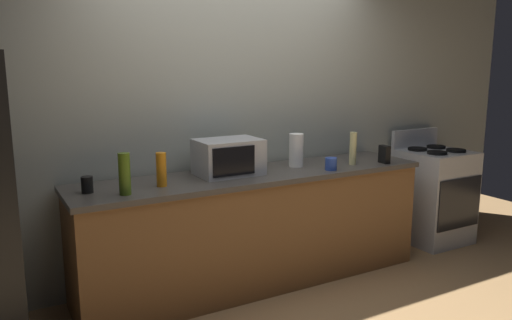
{
  "coord_description": "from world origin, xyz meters",
  "views": [
    {
      "loc": [
        -1.85,
        -2.89,
        1.73
      ],
      "look_at": [
        0.0,
        0.4,
        1.0
      ],
      "focal_mm": 35.14,
      "sensor_mm": 36.0,
      "label": 1
    }
  ],
  "objects_px": {
    "paper_towel_roll": "(296,150)",
    "bottle_dish_soap": "(161,169)",
    "microwave": "(228,157)",
    "bottle_vinegar": "(353,148)",
    "mug_blue": "(331,164)",
    "mug_yellow": "(262,160)",
    "bottle_olive_oil": "(125,174)",
    "cordless_phone": "(384,154)",
    "stove_range": "(433,195)",
    "mug_black": "(87,185)"
  },
  "relations": [
    {
      "from": "bottle_olive_oil",
      "to": "paper_towel_roll",
      "type": "bearing_deg",
      "value": 8.21
    },
    {
      "from": "stove_range",
      "to": "mug_yellow",
      "type": "height_order",
      "value": "stove_range"
    },
    {
      "from": "microwave",
      "to": "paper_towel_roll",
      "type": "xyz_separation_m",
      "value": [
        0.62,
        0.0,
        0.0
      ]
    },
    {
      "from": "stove_range",
      "to": "bottle_olive_oil",
      "type": "distance_m",
      "value": 3.11
    },
    {
      "from": "cordless_phone",
      "to": "mug_black",
      "type": "xyz_separation_m",
      "value": [
        -2.39,
        0.21,
        -0.02
      ]
    },
    {
      "from": "microwave",
      "to": "bottle_vinegar",
      "type": "bearing_deg",
      "value": -8.68
    },
    {
      "from": "bottle_olive_oil",
      "to": "mug_yellow",
      "type": "bearing_deg",
      "value": 17.03
    },
    {
      "from": "microwave",
      "to": "paper_towel_roll",
      "type": "relative_size",
      "value": 1.78
    },
    {
      "from": "stove_range",
      "to": "mug_black",
      "type": "distance_m",
      "value": 3.29
    },
    {
      "from": "paper_towel_roll",
      "to": "mug_yellow",
      "type": "xyz_separation_m",
      "value": [
        -0.22,
        0.17,
        -0.09
      ]
    },
    {
      "from": "microwave",
      "to": "paper_towel_roll",
      "type": "height_order",
      "value": "same"
    },
    {
      "from": "cordless_phone",
      "to": "bottle_dish_soap",
      "type": "bearing_deg",
      "value": -175.08
    },
    {
      "from": "mug_yellow",
      "to": "bottle_olive_oil",
      "type": "bearing_deg",
      "value": -162.97
    },
    {
      "from": "bottle_dish_soap",
      "to": "mug_black",
      "type": "xyz_separation_m",
      "value": [
        -0.48,
        0.07,
        -0.06
      ]
    },
    {
      "from": "bottle_vinegar",
      "to": "cordless_phone",
      "type": "bearing_deg",
      "value": -17.09
    },
    {
      "from": "cordless_phone",
      "to": "mug_blue",
      "type": "relative_size",
      "value": 1.51
    },
    {
      "from": "bottle_vinegar",
      "to": "mug_blue",
      "type": "distance_m",
      "value": 0.32
    },
    {
      "from": "bottle_olive_oil",
      "to": "mug_yellow",
      "type": "distance_m",
      "value": 1.3
    },
    {
      "from": "mug_yellow",
      "to": "bottle_dish_soap",
      "type": "bearing_deg",
      "value": -163.8
    },
    {
      "from": "paper_towel_roll",
      "to": "microwave",
      "type": "bearing_deg",
      "value": -179.79
    },
    {
      "from": "cordless_phone",
      "to": "bottle_vinegar",
      "type": "bearing_deg",
      "value": 172.02
    },
    {
      "from": "microwave",
      "to": "paper_towel_roll",
      "type": "distance_m",
      "value": 0.62
    },
    {
      "from": "paper_towel_roll",
      "to": "mug_yellow",
      "type": "bearing_deg",
      "value": 142.37
    },
    {
      "from": "cordless_phone",
      "to": "bottle_dish_soap",
      "type": "height_order",
      "value": "bottle_dish_soap"
    },
    {
      "from": "cordless_phone",
      "to": "mug_blue",
      "type": "height_order",
      "value": "cordless_phone"
    },
    {
      "from": "bottle_olive_oil",
      "to": "cordless_phone",
      "type": "bearing_deg",
      "value": -1.03
    },
    {
      "from": "paper_towel_roll",
      "to": "cordless_phone",
      "type": "distance_m",
      "value": 0.77
    },
    {
      "from": "microwave",
      "to": "bottle_olive_oil",
      "type": "height_order",
      "value": "bottle_olive_oil"
    },
    {
      "from": "bottle_vinegar",
      "to": "stove_range",
      "type": "bearing_deg",
      "value": 5.78
    },
    {
      "from": "paper_towel_roll",
      "to": "bottle_olive_oil",
      "type": "distance_m",
      "value": 1.47
    },
    {
      "from": "microwave",
      "to": "bottle_olive_oil",
      "type": "relative_size",
      "value": 1.77
    },
    {
      "from": "stove_range",
      "to": "bottle_olive_oil",
      "type": "relative_size",
      "value": 3.97
    },
    {
      "from": "microwave",
      "to": "mug_black",
      "type": "distance_m",
      "value": 1.05
    },
    {
      "from": "microwave",
      "to": "cordless_phone",
      "type": "relative_size",
      "value": 3.2
    },
    {
      "from": "mug_yellow",
      "to": "cordless_phone",
      "type": "bearing_deg",
      "value": -23.85
    },
    {
      "from": "bottle_dish_soap",
      "to": "microwave",
      "type": "bearing_deg",
      "value": 10.8
    },
    {
      "from": "mug_blue",
      "to": "mug_black",
      "type": "height_order",
      "value": "mug_black"
    },
    {
      "from": "stove_range",
      "to": "bottle_dish_soap",
      "type": "bearing_deg",
      "value": -178.77
    },
    {
      "from": "mug_blue",
      "to": "bottle_olive_oil",
      "type": "bearing_deg",
      "value": 178.41
    },
    {
      "from": "paper_towel_roll",
      "to": "bottle_olive_oil",
      "type": "xyz_separation_m",
      "value": [
        -1.46,
        -0.21,
        0.0
      ]
    },
    {
      "from": "stove_range",
      "to": "bottle_olive_oil",
      "type": "xyz_separation_m",
      "value": [
        -3.05,
        -0.16,
        0.57
      ]
    },
    {
      "from": "paper_towel_roll",
      "to": "stove_range",
      "type": "bearing_deg",
      "value": -1.8
    },
    {
      "from": "paper_towel_roll",
      "to": "bottle_olive_oil",
      "type": "height_order",
      "value": "bottle_olive_oil"
    },
    {
      "from": "stove_range",
      "to": "microwave",
      "type": "bearing_deg",
      "value": 178.76
    },
    {
      "from": "paper_towel_roll",
      "to": "bottle_dish_soap",
      "type": "xyz_separation_m",
      "value": [
        -1.18,
        -0.11,
        -0.02
      ]
    },
    {
      "from": "bottle_dish_soap",
      "to": "mug_blue",
      "type": "bearing_deg",
      "value": -6.19
    },
    {
      "from": "bottle_olive_oil",
      "to": "mug_yellow",
      "type": "height_order",
      "value": "bottle_olive_oil"
    },
    {
      "from": "bottle_dish_soap",
      "to": "mug_yellow",
      "type": "height_order",
      "value": "bottle_dish_soap"
    },
    {
      "from": "cordless_phone",
      "to": "mug_yellow",
      "type": "relative_size",
      "value": 1.67
    },
    {
      "from": "cordless_phone",
      "to": "bottle_dish_soap",
      "type": "xyz_separation_m",
      "value": [
        -1.91,
        0.14,
        0.04
      ]
    }
  ]
}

